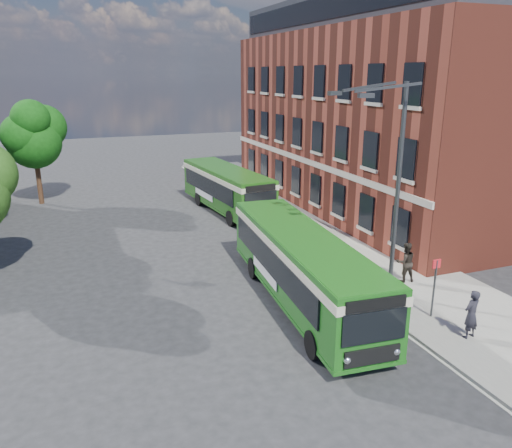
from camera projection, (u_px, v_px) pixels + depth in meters
name	position (u px, v px, depth m)	size (l,w,h in m)	color
ground	(259.00, 298.00, 21.44)	(120.00, 120.00, 0.00)	#272729
pavement	(317.00, 228.00, 30.96)	(6.00, 48.00, 0.15)	gray
kerb_line	(272.00, 234.00, 29.94)	(0.12, 48.00, 0.01)	beige
brick_office	(383.00, 107.00, 34.93)	(12.10, 26.00, 14.20)	maroon
street_lamp	(390.00, 191.00, 19.92)	(2.96, 2.38, 9.00)	#35373A
bus_stop_sign	(434.00, 284.00, 19.17)	(0.35, 0.08, 2.52)	#35373A
bus_front	(302.00, 262.00, 20.52)	(3.47, 12.14, 3.02)	#1A5E17
bus_rear	(226.00, 186.00, 34.39)	(3.62, 10.60, 3.02)	#1D5613
pedestrian_a	(471.00, 314.00, 17.75)	(0.67, 0.44, 1.83)	black
pedestrian_b	(405.00, 262.00, 22.60)	(0.90, 0.70, 1.86)	black
tree_right	(34.00, 134.00, 35.48)	(4.48, 4.26, 7.57)	#321F12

